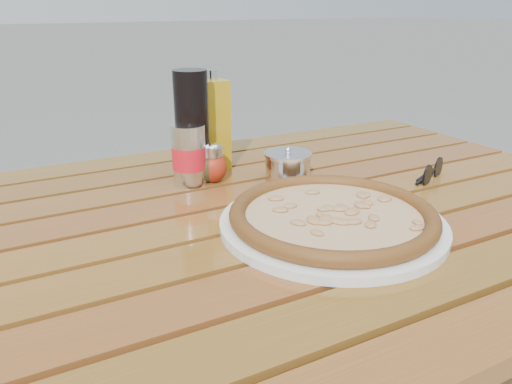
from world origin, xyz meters
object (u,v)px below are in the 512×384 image
pizza (333,215)px  dark_bottle (192,127)px  sunglasses (431,172)px  oregano_shaker (206,163)px  olive_oil_cruet (214,125)px  pepper_shaker (213,163)px  parmesan_tin (288,166)px  table (261,251)px  plate (332,224)px  soda_can (189,156)px

pizza → dark_bottle: 0.35m
pizza → sunglasses: sunglasses is taller
dark_bottle → oregano_shaker: bearing=-40.9°
olive_oil_cruet → pepper_shaker: bearing=-115.5°
dark_bottle → parmesan_tin: dark_bottle is taller
table → oregano_shaker: bearing=96.7°
plate → dark_bottle: bearing=109.3°
parmesan_tin → oregano_shaker: bearing=153.5°
oregano_shaker → olive_oil_cruet: size_ratio=0.39×
plate → olive_oil_cruet: olive_oil_cruet is taller
plate → olive_oil_cruet: bearing=96.5°
pepper_shaker → parmesan_tin: pepper_shaker is taller
table → parmesan_tin: (0.12, 0.12, 0.11)m
table → olive_oil_cruet: olive_oil_cruet is taller
pepper_shaker → pizza: bearing=-74.9°
parmesan_tin → sunglasses: 0.29m
table → pizza: size_ratio=3.52×
pizza → dark_bottle: (-0.11, 0.32, 0.09)m
plate → sunglasses: bearing=16.7°
soda_can → olive_oil_cruet: bearing=39.3°
oregano_shaker → dark_bottle: (-0.02, 0.02, 0.07)m
table → plate: bearing=-58.0°
pizza → parmesan_tin: parmesan_tin is taller
pepper_shaker → soda_can: (-0.05, 0.01, 0.02)m
pizza → soda_can: soda_can is taller
pepper_shaker → soda_can: 0.05m
parmesan_tin → dark_bottle: bearing=151.5°
table → pizza: (0.07, -0.11, 0.10)m
table → dark_bottle: bearing=101.5°
olive_oil_cruet → sunglasses: size_ratio=1.98×
olive_oil_cruet → parmesan_tin: 0.18m
oregano_shaker → pizza: bearing=-73.1°
pizza → sunglasses: (0.32, 0.10, -0.01)m
pizza → parmesan_tin: (0.05, 0.23, 0.01)m
plate → pizza: bearing=-135.0°
plate → oregano_shaker: (-0.09, 0.30, 0.03)m
pepper_shaker → sunglasses: (0.40, -0.20, -0.02)m
soda_can → dark_bottle: bearing=45.1°
oregano_shaker → soda_can: bearing=175.7°
soda_can → oregano_shaker: bearing=-4.3°
oregano_shaker → olive_oil_cruet: (0.05, 0.07, 0.06)m
olive_oil_cruet → plate: bearing=-83.5°
pepper_shaker → parmesan_tin: 0.15m
pepper_shaker → dark_bottle: bearing=143.9°
pizza → olive_oil_cruet: (-0.04, 0.37, 0.07)m
oregano_shaker → sunglasses: oregano_shaker is taller
pepper_shaker → sunglasses: 0.44m
dark_bottle → sunglasses: dark_bottle is taller
oregano_shaker → soda_can: size_ratio=0.68×
table → dark_bottle: 0.28m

